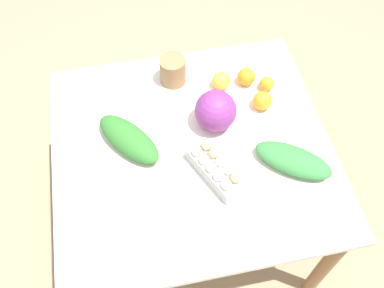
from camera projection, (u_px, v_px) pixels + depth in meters
name	position (u px, v px, depth m)	size (l,w,h in m)	color
ground_plane	(192.00, 220.00, 2.36)	(8.00, 8.00, 0.00)	#937A5B
dining_table	(192.00, 159.00, 1.82)	(1.13, 1.06, 0.74)	silver
cabbage_purple	(216.00, 111.00, 1.74)	(0.17, 0.17, 0.17)	#7A2D75
egg_carton	(216.00, 168.00, 1.64)	(0.20, 0.28, 0.09)	#A8A8A3
paper_bag	(173.00, 71.00, 1.89)	(0.12, 0.12, 0.13)	olive
greens_bunch_scallion	(129.00, 139.00, 1.71)	(0.32, 0.13, 0.09)	#2D6B28
greens_bunch_beet_tops	(293.00, 160.00, 1.66)	(0.31, 0.13, 0.07)	#337538
orange_0	(246.00, 77.00, 1.90)	(0.08, 0.08, 0.08)	orange
orange_1	(262.00, 101.00, 1.82)	(0.08, 0.08, 0.08)	orange
orange_2	(221.00, 81.00, 1.89)	(0.08, 0.08, 0.08)	#F9A833
orange_3	(267.00, 84.00, 1.89)	(0.07, 0.07, 0.07)	orange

